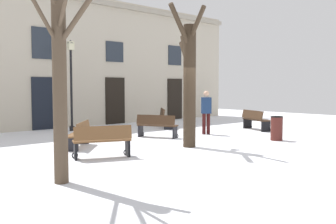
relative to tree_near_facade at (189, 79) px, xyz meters
The scene contains 12 objects.
ground_plane 2.20m from the tree_near_facade, ahead, with size 32.46×32.46×0.00m, color white.
building_facade 8.03m from the tree_near_facade, 86.62° to the left, with size 20.29×0.60×6.30m.
tree_near_facade is the anchor object (origin of this frame).
tree_right_of_center 5.25m from the tree_near_facade, 163.72° to the right, with size 1.36×1.57×4.39m.
streetlamp 6.52m from the tree_near_facade, 96.09° to the left, with size 0.30×0.30×3.92m.
litter_bin 3.91m from the tree_near_facade, 18.01° to the right, with size 0.44×0.44×0.86m.
bench_near_lamp 5.86m from the tree_near_facade, 13.23° to the left, with size 1.08×1.66×0.88m.
bench_by_litter_bin 2.94m from the tree_near_facade, 74.61° to the left, with size 1.07×1.57×0.87m.
bench_near_center_tree 3.49m from the tree_near_facade, behind, with size 1.59×0.99×0.88m.
bench_back_to_back_left 3.86m from the tree_near_facade, 139.96° to the left, with size 1.39×1.48×0.82m.
bench_facing_shops 5.80m from the tree_near_facade, 55.95° to the left, with size 1.35×1.61×0.91m.
person_near_bench 3.46m from the tree_near_facade, 32.42° to the left, with size 0.44×0.40×1.75m.
Camera 1 is at (-8.73, -8.14, 1.89)m, focal length 39.45 mm.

